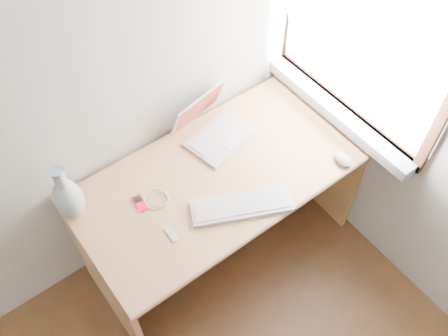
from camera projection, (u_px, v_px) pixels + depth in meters
window at (361, 28)px, 2.09m from camera, size 0.11×0.99×1.10m
desk at (211, 187)px, 2.53m from camera, size 1.38×0.69×0.73m
laptop at (216, 127)px, 2.43m from camera, size 0.36×0.32×0.22m
external_keyboard at (242, 206)px, 2.20m from camera, size 0.46×0.32×0.02m
mouse at (343, 159)px, 2.35m from camera, size 0.07×0.11×0.04m
ipod at (140, 203)px, 2.22m from camera, size 0.05×0.10×0.01m
cable_coil at (156, 199)px, 2.23m from camera, size 0.14×0.14×0.01m
remote at (172, 234)px, 2.12m from camera, size 0.03×0.08×0.01m
vase at (68, 198)px, 2.08m from camera, size 0.12×0.12×0.32m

